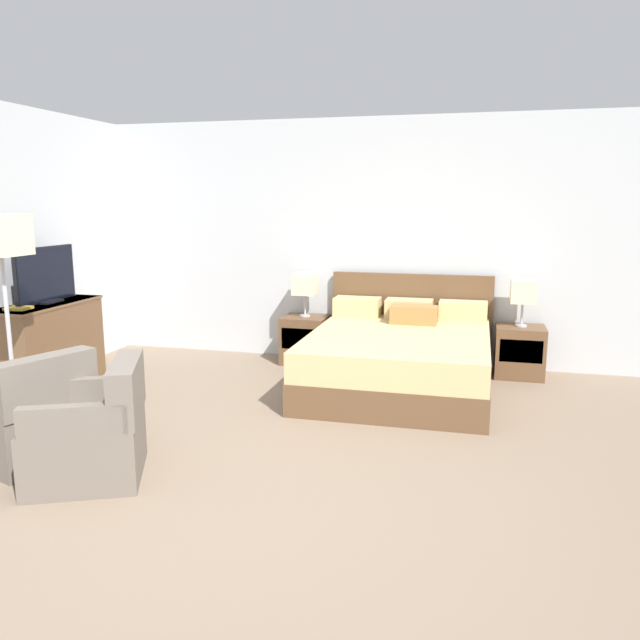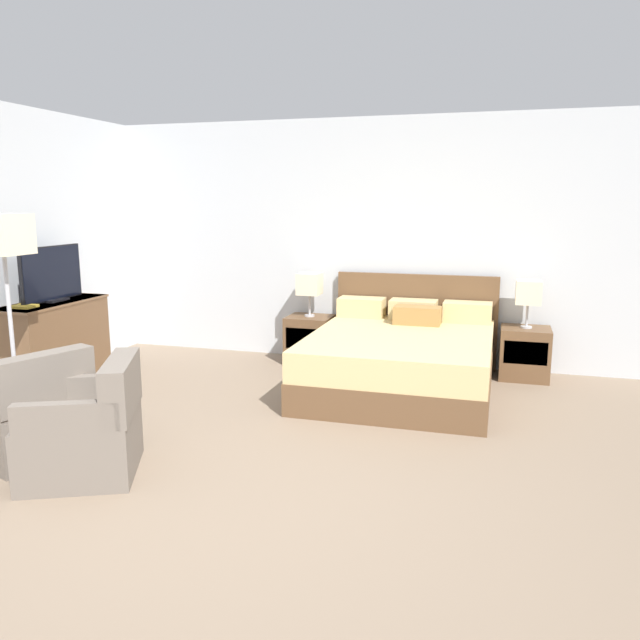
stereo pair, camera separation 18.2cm
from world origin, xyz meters
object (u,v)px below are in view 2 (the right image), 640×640
at_px(bed, 402,358).
at_px(table_lamp_right, 528,293).
at_px(armchair_companion, 87,432).
at_px(floor_lamp, 4,249).
at_px(nightstand_left, 310,339).
at_px(nightstand_right, 525,353).
at_px(table_lamp_left, 310,285).
at_px(tv, 52,275).
at_px(armchair_by_window, 30,415).
at_px(dresser, 54,343).
at_px(book_red_cover, 24,306).

distance_m(bed, table_lamp_right, 1.45).
height_order(armchair_companion, floor_lamp, floor_lamp).
distance_m(nightstand_left, nightstand_right, 2.25).
height_order(table_lamp_left, armchair_companion, table_lamp_left).
bearing_deg(tv, nightstand_left, 35.17).
distance_m(tv, armchair_by_window, 1.95).
height_order(dresser, book_red_cover, book_red_cover).
xyz_separation_m(nightstand_right, book_red_cover, (-4.34, -1.87, 0.57)).
xyz_separation_m(dresser, armchair_companion, (1.56, -1.62, -0.14)).
bearing_deg(nightstand_right, floor_lamp, -146.31).
relative_size(book_red_cover, armchair_companion, 0.22).
height_order(bed, table_lamp_left, bed).
bearing_deg(book_red_cover, nightstand_left, 41.81).
distance_m(nightstand_left, dresser, 2.59).
bearing_deg(bed, nightstand_right, 32.18).
bearing_deg(floor_lamp, armchair_by_window, -40.91).
bearing_deg(nightstand_left, table_lamp_left, 90.00).
bearing_deg(table_lamp_left, floor_lamp, -121.89).
xyz_separation_m(nightstand_right, table_lamp_right, (0.00, 0.00, 0.61)).
relative_size(nightstand_right, table_lamp_right, 1.09).
bearing_deg(table_lamp_right, nightstand_right, -90.00).
distance_m(bed, armchair_by_window, 3.20).
bearing_deg(floor_lamp, book_red_cover, 125.13).
height_order(table_lamp_left, armchair_by_window, table_lamp_left).
relative_size(armchair_by_window, floor_lamp, 0.53).
bearing_deg(armchair_companion, table_lamp_left, 80.30).
relative_size(dresser, floor_lamp, 0.70).
relative_size(dresser, tv, 1.46).
relative_size(nightstand_left, floor_lamp, 0.31).
distance_m(armchair_companion, floor_lamp, 1.64).
xyz_separation_m(bed, table_lamp_left, (-1.13, 0.71, 0.57)).
xyz_separation_m(bed, floor_lamp, (-2.73, -1.86, 1.10)).
distance_m(nightstand_right, table_lamp_left, 2.33).
bearing_deg(nightstand_left, armchair_companion, -99.70).
xyz_separation_m(nightstand_left, book_red_cover, (-2.09, -1.87, 0.57)).
distance_m(nightstand_left, floor_lamp, 3.23).
bearing_deg(book_red_cover, nightstand_right, 23.28).
xyz_separation_m(table_lamp_left, dresser, (-2.10, -1.52, -0.45)).
xyz_separation_m(nightstand_left, armchair_by_window, (-1.12, -2.98, 0.03)).
bearing_deg(bed, table_lamp_right, 32.24).
bearing_deg(nightstand_left, floor_lamp, -121.90).
height_order(table_lamp_right, tv, tv).
xyz_separation_m(table_lamp_left, table_lamp_right, (2.25, 0.00, 0.00)).
relative_size(table_lamp_right, armchair_companion, 0.52).
height_order(nightstand_left, tv, tv).
bearing_deg(table_lamp_right, floor_lamp, -146.30).
bearing_deg(armchair_by_window, nightstand_right, 41.40).
xyz_separation_m(book_red_cover, armchair_by_window, (0.97, -1.11, -0.55)).
relative_size(nightstand_right, armchair_by_window, 0.58).
relative_size(nightstand_left, table_lamp_right, 1.09).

